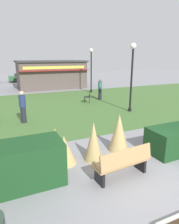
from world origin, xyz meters
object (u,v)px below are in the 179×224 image
food_kiosk (51,74)px  parked_car_center_slot (24,77)px  person_standing (100,89)px  lamppost_mid (132,70)px  cafe_chair_east (88,96)px  lamppost_far (91,65)px  person_strolling (23,107)px  park_bench (123,163)px

food_kiosk → parked_car_center_slot: bearing=106.0°
person_standing → parked_car_center_slot: person_standing is taller
lamppost_mid → cafe_chair_east: 4.21m
parked_car_center_slot → cafe_chair_east: bearing=-80.0°
food_kiosk → person_standing: 8.33m
lamppost_mid → cafe_chair_east: bearing=113.6°
cafe_chair_east → person_standing: person_standing is taller
cafe_chair_east → parked_car_center_slot: (-2.85, 16.17, 0.12)m
lamppost_mid → food_kiosk: 12.34m
lamppost_mid → person_standing: bearing=91.2°
lamppost_mid → lamppost_far: 7.55m
lamppost_far → person_strolling: bearing=-135.2°
park_bench → cafe_chair_east: (3.03, 9.32, 0.05)m
park_bench → lamppost_mid: bearing=53.1°
person_standing → lamppost_far: bearing=-156.7°
park_bench → person_standing: bearing=66.3°
person_strolling → lamppost_far: bearing=-165.9°
person_strolling → parked_car_center_slot: bearing=-127.2°
lamppost_far → food_kiosk: bearing=122.1°
park_bench → person_strolling: person_strolling is taller
parked_car_center_slot → food_kiosk: bearing=-74.0°
lamppost_far → food_kiosk: size_ratio=0.57×
lamppost_far → person_standing: lamppost_far is taller
lamppost_far → cafe_chair_east: 5.15m
park_bench → lamppost_far: 14.61m
lamppost_far → parked_car_center_slot: (-5.00, 11.99, -1.99)m
park_bench → person_standing: 10.96m
cafe_chair_east → food_kiosk: bearing=94.7°
food_kiosk → cafe_chair_east: bearing=-85.3°
cafe_chair_east → person_strolling: 5.85m
food_kiosk → parked_car_center_slot: 7.76m
lamppost_mid → parked_car_center_slot: 20.08m
lamppost_mid → person_strolling: size_ratio=2.47×
lamppost_far → person_strolling: size_ratio=2.47×
park_bench → person_standing: (4.40, 10.03, 0.38)m
person_strolling → food_kiosk: bearing=-140.9°
food_kiosk → person_standing: size_ratio=4.37×
park_bench → person_strolling: 6.68m
park_bench → lamppost_far: bearing=69.0°
lamppost_mid → person_standing: size_ratio=2.47×
lamppost_mid → food_kiosk: size_ratio=0.57×
lamppost_far → food_kiosk: (-2.87, 4.58, -1.11)m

